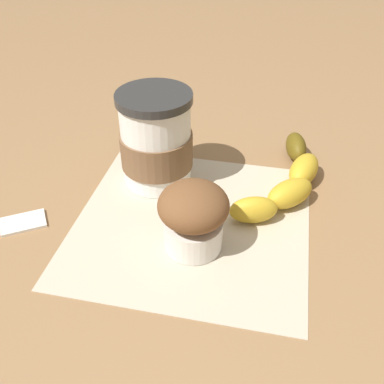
% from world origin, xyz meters
% --- Properties ---
extents(ground_plane, '(3.00, 3.00, 0.00)m').
position_xyz_m(ground_plane, '(0.00, 0.00, 0.00)').
color(ground_plane, '#936D47').
extents(paper_napkin, '(0.31, 0.31, 0.00)m').
position_xyz_m(paper_napkin, '(0.00, 0.00, 0.00)').
color(paper_napkin, beige).
rests_on(paper_napkin, ground_plane).
extents(coffee_cup, '(0.09, 0.09, 0.12)m').
position_xyz_m(coffee_cup, '(-0.07, 0.06, 0.06)').
color(coffee_cup, white).
rests_on(coffee_cup, paper_napkin).
extents(muffin, '(0.07, 0.07, 0.08)m').
position_xyz_m(muffin, '(0.02, -0.04, 0.04)').
color(muffin, white).
rests_on(muffin, paper_napkin).
extents(banana, '(0.09, 0.21, 0.03)m').
position_xyz_m(banana, '(0.09, 0.10, 0.02)').
color(banana, gold).
rests_on(banana, paper_napkin).
extents(sugar_packet, '(0.06, 0.06, 0.01)m').
position_xyz_m(sugar_packet, '(-0.18, -0.08, 0.00)').
color(sugar_packet, white).
rests_on(sugar_packet, ground_plane).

